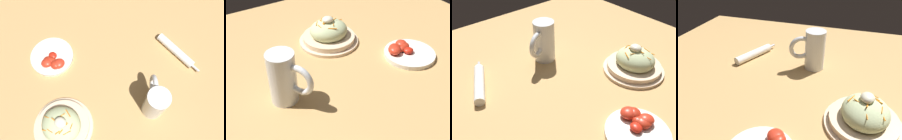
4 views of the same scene
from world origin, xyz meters
The scene contains 4 objects.
ground_plane centered at (0.00, 0.00, 0.00)m, with size 1.43×1.43×0.00m, color tan.
salad_plate centered at (0.05, 0.27, 0.04)m, with size 0.22×0.22×0.11m.
beer_mug centered at (-0.23, 0.06, 0.07)m, with size 0.10×0.14×0.16m.
tomato_plate centered at (0.23, 0.04, 0.02)m, with size 0.18×0.18×0.05m.
Camera 2 is at (-0.46, -0.58, 0.61)m, focal length 48.05 mm.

